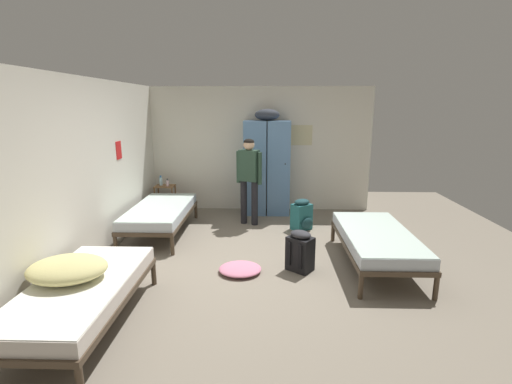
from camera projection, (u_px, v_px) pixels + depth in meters
name	position (u px, v px, depth m)	size (l,w,h in m)	color
ground_plane	(255.00, 263.00, 5.20)	(8.81, 8.81, 0.00)	gray
room_backdrop	(184.00, 160.00, 6.17)	(4.51, 5.57, 2.51)	silver
locker_bank	(267.00, 166.00, 7.38)	(0.90, 0.55, 2.07)	#5B84B2
shelf_unit	(165.00, 196.00, 7.51)	(0.38, 0.30, 0.57)	brown
bed_left_rear	(160.00, 212.00, 6.29)	(0.90, 1.90, 0.49)	#473828
bed_left_front	(81.00, 292.00, 3.61)	(0.90, 1.90, 0.49)	#473828
bed_right	(377.00, 239.00, 5.04)	(0.90, 1.90, 0.49)	#473828
bedding_heap	(67.00, 269.00, 3.62)	(0.76, 0.63, 0.21)	#D1C67F
person_traveler	(249.00, 174.00, 6.68)	(0.47, 0.31, 1.57)	black
water_bottle	(161.00, 181.00, 7.46)	(0.07, 0.07, 0.20)	#B2DBEA
lotion_bottle	(168.00, 183.00, 7.40)	(0.06, 0.06, 0.15)	beige
backpack_teal	(302.00, 215.00, 6.53)	(0.41, 0.42, 0.55)	#23666B
backpack_black	(301.00, 251.00, 4.93)	(0.41, 0.42, 0.55)	black
clothes_pile_pink	(240.00, 269.00, 4.89)	(0.56, 0.51, 0.09)	pink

